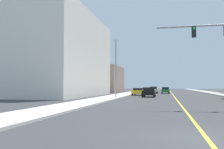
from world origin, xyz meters
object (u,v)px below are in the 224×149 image
Objects in this scene: car_silver at (154,90)px; car_yellow at (138,91)px; car_black at (149,92)px; car_green at (165,90)px; street_lamp at (116,65)px.

car_silver reaches higher than car_yellow.
car_black reaches higher than car_green.
car_green is (2.59, 0.01, -0.07)m from car_silver.
car_green is 1.14× the size of car_yellow.
car_silver is (4.02, 24.09, -3.76)m from street_lamp.
car_silver is 1.00× the size of car_green.
car_green is 12.97m from car_yellow.
street_lamp is at bearing 83.91° from car_yellow.
car_green is (6.62, 24.10, -3.83)m from street_lamp.
car_green reaches higher than car_yellow.
car_yellow is (-4.85, -12.03, -0.03)m from car_green.
car_black is 0.90× the size of car_silver.
car_black is 18.67m from car_green.
car_green is at bearing 2.25° from car_silver.
street_lamp reaches higher than car_black.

